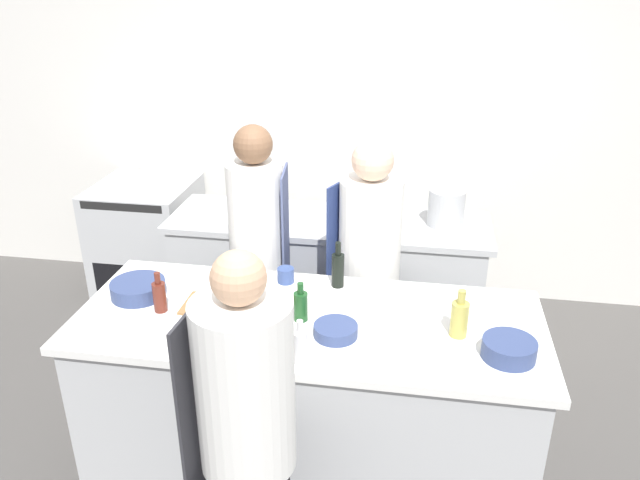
{
  "coord_description": "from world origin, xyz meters",
  "views": [
    {
      "loc": [
        0.48,
        -2.51,
        2.49
      ],
      "look_at": [
        0.0,
        0.35,
        1.18
      ],
      "focal_mm": 35.0,
      "sensor_mm": 36.0,
      "label": 1
    }
  ],
  "objects": [
    {
      "name": "ground_plane",
      "position": [
        0.0,
        0.0,
        0.0
      ],
      "size": [
        16.0,
        16.0,
        0.0
      ],
      "primitive_type": "plane",
      "color": "#4C4947"
    },
    {
      "name": "wall_back",
      "position": [
        0.0,
        2.13,
        1.4
      ],
      "size": [
        8.0,
        0.06,
        2.8
      ],
      "color": "silver",
      "rests_on": "ground_plane"
    },
    {
      "name": "prep_counter",
      "position": [
        0.0,
        0.0,
        0.47
      ],
      "size": [
        2.23,
        0.89,
        0.93
      ],
      "color": "#B7BABC",
      "rests_on": "ground_plane"
    },
    {
      "name": "pass_counter",
      "position": [
        -0.09,
        1.23,
        0.47
      ],
      "size": [
        2.1,
        0.65,
        0.93
      ],
      "color": "#B7BABC",
      "rests_on": "ground_plane"
    },
    {
      "name": "oven_range",
      "position": [
        -1.61,
        1.71,
        0.46
      ],
      "size": [
        0.73,
        0.74,
        0.92
      ],
      "color": "#B7BABC",
      "rests_on": "ground_plane"
    },
    {
      "name": "chef_at_prep_near",
      "position": [
        -0.09,
        -0.76,
        0.81
      ],
      "size": [
        0.38,
        0.36,
        1.63
      ],
      "rotation": [
        0.0,
        0.0,
        1.49
      ],
      "color": "black",
      "rests_on": "ground_plane"
    },
    {
      "name": "chef_at_stove",
      "position": [
        -0.43,
        0.73,
        0.84
      ],
      "size": [
        0.36,
        0.34,
        1.67
      ],
      "rotation": [
        0.0,
        0.0,
        -1.46
      ],
      "color": "black",
      "rests_on": "ground_plane"
    },
    {
      "name": "chef_at_pass_far",
      "position": [
        0.22,
        0.7,
        0.81
      ],
      "size": [
        0.41,
        0.4,
        1.62
      ],
      "rotation": [
        0.0,
        0.0,
        1.18
      ],
      "color": "black",
      "rests_on": "ground_plane"
    },
    {
      "name": "bottle_olive_oil",
      "position": [
        -0.72,
        -0.05,
        1.01
      ],
      "size": [
        0.06,
        0.06,
        0.21
      ],
      "color": "#5B2319",
      "rests_on": "prep_counter"
    },
    {
      "name": "bottle_vinegar",
      "position": [
        -0.03,
        -0.02,
        1.01
      ],
      "size": [
        0.07,
        0.07,
        0.2
      ],
      "color": "#19471E",
      "rests_on": "prep_counter"
    },
    {
      "name": "bottle_wine",
      "position": [
        0.7,
        -0.04,
        1.02
      ],
      "size": [
        0.08,
        0.08,
        0.23
      ],
      "color": "#B2A84C",
      "rests_on": "prep_counter"
    },
    {
      "name": "bottle_cooking_oil",
      "position": [
        0.1,
        0.34,
        1.03
      ],
      "size": [
        0.07,
        0.07,
        0.25
      ],
      "color": "black",
      "rests_on": "prep_counter"
    },
    {
      "name": "bottle_sauce",
      "position": [
        0.03,
        -0.35,
        1.01
      ],
      "size": [
        0.06,
        0.06,
        0.2
      ],
      "color": "silver",
      "rests_on": "prep_counter"
    },
    {
      "name": "bowl_mixing_large",
      "position": [
        0.15,
        -0.13,
        0.96
      ],
      "size": [
        0.2,
        0.2,
        0.05
      ],
      "color": "navy",
      "rests_on": "prep_counter"
    },
    {
      "name": "bowl_prep_small",
      "position": [
        -0.16,
        -0.3,
        0.97
      ],
      "size": [
        0.16,
        0.16,
        0.09
      ],
      "color": "tan",
      "rests_on": "prep_counter"
    },
    {
      "name": "bowl_ceramic_blue",
      "position": [
        0.91,
        -0.18,
        0.97
      ],
      "size": [
        0.23,
        0.23,
        0.08
      ],
      "color": "navy",
      "rests_on": "prep_counter"
    },
    {
      "name": "bowl_wooden_salad",
      "position": [
        -0.89,
        0.07,
        0.97
      ],
      "size": [
        0.27,
        0.27,
        0.08
      ],
      "color": "navy",
      "rests_on": "prep_counter"
    },
    {
      "name": "cup",
      "position": [
        -0.18,
        0.33,
        0.97
      ],
      "size": [
        0.09,
        0.09,
        0.08
      ],
      "color": "#33477F",
      "rests_on": "prep_counter"
    },
    {
      "name": "cutting_board",
      "position": [
        -0.41,
        0.03,
        0.94
      ],
      "size": [
        0.42,
        0.22,
        0.01
      ],
      "color": "olive",
      "rests_on": "prep_counter"
    },
    {
      "name": "stockpot",
      "position": [
        0.66,
        1.26,
        1.05
      ],
      "size": [
        0.23,
        0.23,
        0.24
      ],
      "color": "#B7BABC",
      "rests_on": "pass_counter"
    }
  ]
}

